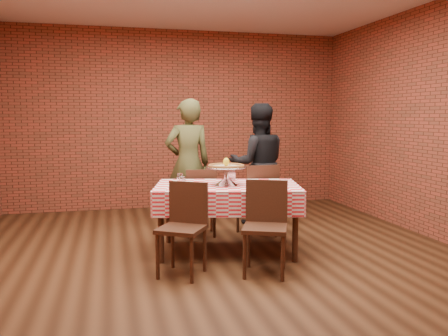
{
  "coord_description": "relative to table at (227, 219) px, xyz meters",
  "views": [
    {
      "loc": [
        -1.1,
        -4.58,
        1.52
      ],
      "look_at": [
        0.13,
        0.36,
        0.94
      ],
      "focal_mm": 36.92,
      "sensor_mm": 36.0,
      "label": 1
    }
  ],
  "objects": [
    {
      "name": "ground",
      "position": [
        -0.15,
        -0.29,
        -0.38
      ],
      "size": [
        6.0,
        6.0,
        0.0
      ],
      "primitive_type": "plane",
      "color": "black",
      "rests_on": "ground"
    },
    {
      "name": "back_wall",
      "position": [
        -0.15,
        2.71,
        1.08
      ],
      "size": [
        5.5,
        0.0,
        5.5
      ],
      "primitive_type": "plane",
      "rotation": [
        1.57,
        0.0,
        0.0
      ],
      "color": "brown",
      "rests_on": "ground"
    },
    {
      "name": "table",
      "position": [
        0.0,
        0.0,
        0.0
      ],
      "size": [
        1.71,
        1.25,
        0.75
      ],
      "primitive_type": "cube",
      "rotation": [
        0.0,
        0.0,
        -0.22
      ],
      "color": "#3E2315",
      "rests_on": "ground"
    },
    {
      "name": "tablecloth",
      "position": [
        0.0,
        0.0,
        0.25
      ],
      "size": [
        1.76,
        1.29,
        0.27
      ],
      "primitive_type": null,
      "rotation": [
        0.0,
        0.0,
        -0.22
      ],
      "color": "red",
      "rests_on": "table"
    },
    {
      "name": "pizza_stand",
      "position": [
        -0.02,
        -0.03,
        0.48
      ],
      "size": [
        0.48,
        0.48,
        0.2
      ],
      "primitive_type": null,
      "rotation": [
        0.0,
        0.0,
        -0.08
      ],
      "color": "silver",
      "rests_on": "tablecloth"
    },
    {
      "name": "pizza",
      "position": [
        -0.02,
        -0.03,
        0.59
      ],
      "size": [
        0.43,
        0.43,
        0.03
      ],
      "primitive_type": "cylinder",
      "rotation": [
        0.0,
        0.0,
        -0.08
      ],
      "color": "beige",
      "rests_on": "pizza_stand"
    },
    {
      "name": "lemon",
      "position": [
        -0.02,
        -0.03,
        0.64
      ],
      "size": [
        0.08,
        0.08,
        0.09
      ],
      "primitive_type": "ellipsoid",
      "rotation": [
        0.0,
        0.0,
        -0.08
      ],
      "color": "yellow",
      "rests_on": "pizza"
    },
    {
      "name": "water_glass_left",
      "position": [
        -0.51,
        -0.05,
        0.44
      ],
      "size": [
        0.08,
        0.08,
        0.11
      ],
      "primitive_type": "cylinder",
      "rotation": [
        0.0,
        0.0,
        -0.22
      ],
      "color": "white",
      "rests_on": "tablecloth"
    },
    {
      "name": "water_glass_right",
      "position": [
        -0.49,
        0.23,
        0.44
      ],
      "size": [
        0.08,
        0.08,
        0.11
      ],
      "primitive_type": "cylinder",
      "rotation": [
        0.0,
        0.0,
        -0.22
      ],
      "color": "white",
      "rests_on": "tablecloth"
    },
    {
      "name": "side_plate",
      "position": [
        0.43,
        -0.21,
        0.39
      ],
      "size": [
        0.19,
        0.19,
        0.01
      ],
      "primitive_type": "cylinder",
      "rotation": [
        0.0,
        0.0,
        -0.22
      ],
      "color": "white",
      "rests_on": "tablecloth"
    },
    {
      "name": "sweetener_packet_a",
      "position": [
        0.54,
        -0.27,
        0.39
      ],
      "size": [
        0.06,
        0.05,
        0.0
      ],
      "primitive_type": "cube",
      "rotation": [
        0.0,
        0.0,
        0.43
      ],
      "color": "white",
      "rests_on": "tablecloth"
    },
    {
      "name": "sweetener_packet_b",
      "position": [
        0.55,
        -0.26,
        0.39
      ],
      "size": [
        0.06,
        0.06,
        0.0
      ],
      "primitive_type": "cube",
      "rotation": [
        0.0,
        0.0,
        -0.75
      ],
      "color": "white",
      "rests_on": "tablecloth"
    },
    {
      "name": "condiment_caddy",
      "position": [
        0.11,
        0.28,
        0.45
      ],
      "size": [
        0.1,
        0.09,
        0.14
      ],
      "primitive_type": "cube",
      "rotation": [
        0.0,
        0.0,
        -0.08
      ],
      "color": "silver",
      "rests_on": "tablecloth"
    },
    {
      "name": "chair_near_left",
      "position": [
        -0.61,
        -0.64,
        0.06
      ],
      "size": [
        0.55,
        0.55,
        0.88
      ],
      "primitive_type": null,
      "rotation": [
        0.0,
        0.0,
        -0.55
      ],
      "color": "#3E2315",
      "rests_on": "ground"
    },
    {
      "name": "chair_near_right",
      "position": [
        0.17,
        -0.8,
        0.07
      ],
      "size": [
        0.54,
        0.54,
        0.89
      ],
      "primitive_type": null,
      "rotation": [
        0.0,
        0.0,
        -0.4
      ],
      "color": "#3E2315",
      "rests_on": "ground"
    },
    {
      "name": "chair_far_left",
      "position": [
        -0.15,
        0.79,
        0.05
      ],
      "size": [
        0.42,
        0.42,
        0.86
      ],
      "primitive_type": null,
      "rotation": [
        0.0,
        0.0,
        3.03
      ],
      "color": "#3E2315",
      "rests_on": "ground"
    },
    {
      "name": "chair_far_right",
      "position": [
        0.55,
        0.62,
        0.08
      ],
      "size": [
        0.47,
        0.47,
        0.91
      ],
      "primitive_type": null,
      "rotation": [
        0.0,
        0.0,
        3.22
      ],
      "color": "#3E2315",
      "rests_on": "ground"
    },
    {
      "name": "diner_olive",
      "position": [
        -0.22,
        1.29,
        0.5
      ],
      "size": [
        0.67,
        0.48,
        1.74
      ],
      "primitive_type": "imported",
      "rotation": [
        0.0,
        0.0,
        3.24
      ],
      "color": "#454824",
      "rests_on": "ground"
    },
    {
      "name": "diner_black",
      "position": [
        0.75,
        1.21,
        0.47
      ],
      "size": [
        0.89,
        0.74,
        1.69
      ],
      "primitive_type": "imported",
      "rotation": [
        0.0,
        0.0,
        3.02
      ],
      "color": "black",
      "rests_on": "ground"
    }
  ]
}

